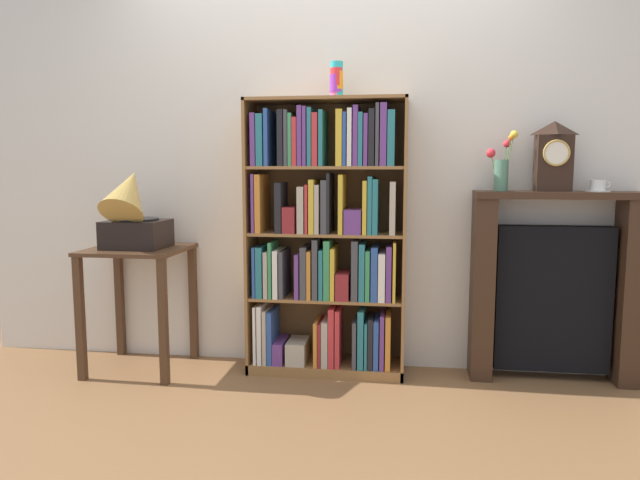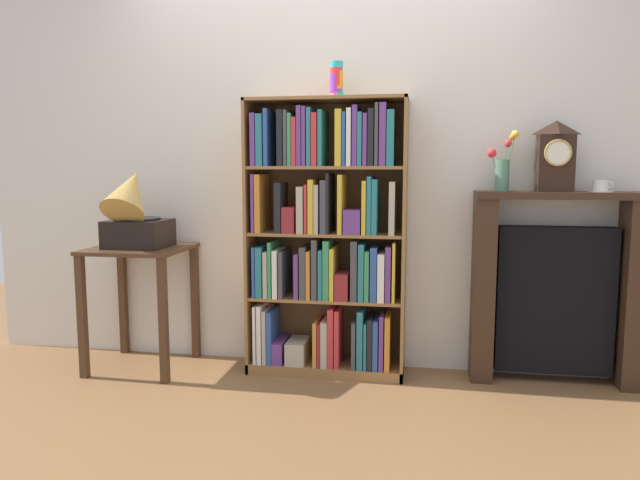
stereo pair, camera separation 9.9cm
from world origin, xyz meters
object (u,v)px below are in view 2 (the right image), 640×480
Objects in this scene: fireplace_mantel at (555,290)px; flower_vase at (502,168)px; bookshelf at (326,244)px; mantel_clock at (555,156)px; teacup_with_saucer at (601,187)px; cup_stack at (337,80)px; gramophone at (134,212)px; side_table_left at (140,276)px.

flower_vase is (-0.32, -0.01, 0.69)m from fireplace_mantel.
mantel_clock is (1.27, 0.04, 0.51)m from bookshelf.
mantel_clock is 2.87× the size of teacup_with_saucer.
teacup_with_saucer is at bearing -0.50° from flower_vase.
gramophone is at bearing -170.90° from cup_stack.
cup_stack is 1.58m from teacup_with_saucer.
fireplace_mantel is 0.62m from teacup_with_saucer.
mantel_clock is at bearing -179.41° from teacup_with_saucer.
fireplace_mantel is 3.23× the size of flower_vase.
fireplace_mantel is at bearing 1.30° from cup_stack.
mantel_clock is 1.15× the size of flower_vase.
fireplace_mantel is 2.82× the size of mantel_clock.
bookshelf reaches higher than gramophone.
gramophone is (0.00, -0.05, 0.40)m from side_table_left.
side_table_left is 2.52m from mantel_clock.
mantel_clock is at bearing 4.71° from gramophone.
flower_vase is (0.94, 0.02, -0.50)m from cup_stack.
bookshelf is 7.74× the size of cup_stack.
cup_stack is at bearing 6.79° from side_table_left.
flower_vase is at bearing 2.81° from bookshelf.
mantel_clock reaches higher than flower_vase.
cup_stack is 0.19× the size of fireplace_mantel.
gramophone is 2.66m from teacup_with_saucer.
gramophone is 2.15m from flower_vase.
side_table_left is 0.40m from gramophone.
teacup_with_saucer is (1.46, 0.01, -0.60)m from cup_stack.
bookshelf is 1.16m from side_table_left.
flower_vase reaches higher than side_table_left.
mantel_clock reaches higher than teacup_with_saucer.
side_table_left is (-1.13, -0.11, -0.21)m from bookshelf.
fireplace_mantel is at bearing 3.98° from side_table_left.
side_table_left is 2.21× the size of flower_vase.
fireplace_mantel is at bearing 27.55° from mantel_clock.
bookshelf is 1.16m from gramophone.
teacup_with_saucer is at bearing 0.59° from mantel_clock.
cup_stack reaches higher than fireplace_mantel.
bookshelf is 0.95m from cup_stack.
mantel_clock is at bearing 0.38° from cup_stack.
mantel_clock is 0.30m from teacup_with_saucer.
flower_vase is (2.13, 0.21, 0.26)m from gramophone.
bookshelf reaches higher than fireplace_mantel.
side_table_left is 2.45m from fireplace_mantel.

